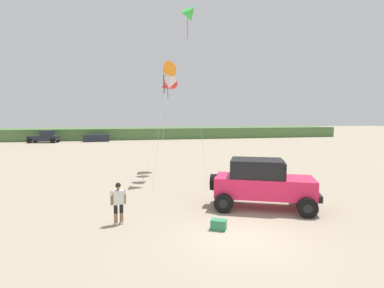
{
  "coord_description": "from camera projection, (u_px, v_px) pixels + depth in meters",
  "views": [
    {
      "loc": [
        -4.0,
        -9.6,
        4.2
      ],
      "look_at": [
        -1.04,
        3.59,
        2.98
      ],
      "focal_mm": 28.18,
      "sensor_mm": 36.0,
      "label": 1
    }
  ],
  "objects": [
    {
      "name": "ground_plane",
      "position": [
        243.0,
        237.0,
        10.58
      ],
      "size": [
        220.0,
        220.0,
        0.0
      ],
      "primitive_type": "plane",
      "color": "gray"
    },
    {
      "name": "dune_ridge",
      "position": [
        114.0,
        133.0,
        58.27
      ],
      "size": [
        90.0,
        9.65,
        2.04
      ],
      "primitive_type": "cube",
      "color": "#4C703D",
      "rests_on": "ground_plane"
    },
    {
      "name": "jeep",
      "position": [
        262.0,
        182.0,
        13.84
      ],
      "size": [
        5.0,
        3.93,
        2.26
      ],
      "color": "#EA2151",
      "rests_on": "ground_plane"
    },
    {
      "name": "person_watching",
      "position": [
        118.0,
        201.0,
        11.72
      ],
      "size": [
        0.61,
        0.37,
        1.67
      ],
      "color": "#8C664C",
      "rests_on": "ground_plane"
    },
    {
      "name": "cooler_box",
      "position": [
        219.0,
        225.0,
        11.23
      ],
      "size": [
        0.66,
        0.59,
        0.38
      ],
      "primitive_type": "cube",
      "rotation": [
        0.0,
        0.0,
        -0.52
      ],
      "color": "#2D7F51",
      "rests_on": "ground_plane"
    },
    {
      "name": "distant_pickup",
      "position": [
        45.0,
        137.0,
        48.98
      ],
      "size": [
        4.87,
        3.14,
        1.98
      ],
      "color": "#1E232D",
      "rests_on": "ground_plane"
    },
    {
      "name": "distant_sedan",
      "position": [
        96.0,
        138.0,
        51.13
      ],
      "size": [
        4.28,
        1.91,
        1.2
      ],
      "primitive_type": "cube",
      "rotation": [
        0.0,
        0.0,
        0.05
      ],
      "color": "#1E232D",
      "rests_on": "ground_plane"
    },
    {
      "name": "kite_red_delta",
      "position": [
        189.0,
        15.0,
        20.95
      ],
      "size": [
        1.59,
        5.61,
        11.82
      ],
      "color": "green",
      "rests_on": "ground_plane"
    },
    {
      "name": "kite_black_sled",
      "position": [
        170.0,
        84.0,
        21.92
      ],
      "size": [
        2.86,
        2.97,
        7.28
      ],
      "color": "white",
      "rests_on": "ground_plane"
    },
    {
      "name": "kite_white_parafoil",
      "position": [
        166.0,
        71.0,
        18.93
      ],
      "size": [
        1.93,
        3.62,
        7.63
      ],
      "color": "orange",
      "rests_on": "ground_plane"
    },
    {
      "name": "kite_green_box",
      "position": [
        166.0,
        85.0,
        23.19
      ],
      "size": [
        1.91,
        4.98,
        7.54
      ],
      "color": "red",
      "rests_on": "ground_plane"
    }
  ]
}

